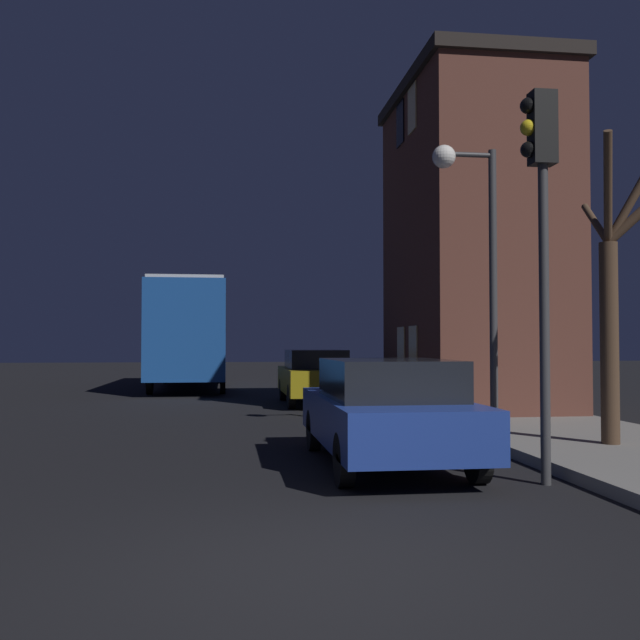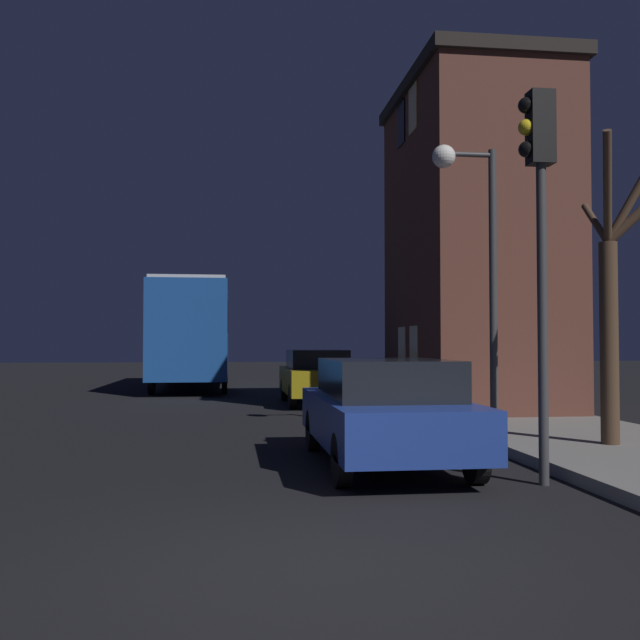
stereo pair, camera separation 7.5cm
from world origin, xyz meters
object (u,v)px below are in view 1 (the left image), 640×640
Objects in this scene: bus at (191,328)px; traffic_light at (541,203)px; car_near_lane at (386,409)px; streetlamp at (472,230)px; bare_tree at (614,301)px; car_mid_lane at (315,376)px.

traffic_light is at bearing -75.20° from bus.
bus is 18.13m from car_near_lane.
car_near_lane is at bearing -131.13° from streetlamp.
bare_tree is at bearing -67.31° from bus.
traffic_light is 1.09× the size of car_mid_lane.
bare_tree is (2.11, 2.05, -1.05)m from traffic_light.
bus is at bearing 116.21° from car_mid_lane.
bus reaches higher than car_near_lane.
bare_tree is 1.03× the size of car_near_lane.
streetlamp is 1.10× the size of bare_tree.
streetlamp is 1.16× the size of car_mid_lane.
traffic_light is 11.99m from car_mid_lane.
bare_tree is 1.05× the size of car_mid_lane.
bus is at bearing 101.23° from car_near_lane.
car_mid_lane is at bearing 104.00° from streetlamp.
bare_tree is 4.04m from car_near_lane.
bus is at bearing 104.80° from traffic_light.
car_mid_lane is at bearing 96.49° from traffic_light.
bare_tree is at bearing -70.26° from car_mid_lane.
traffic_light is 3.44m from car_near_lane.
streetlamp is at bearing 48.87° from car_near_lane.
traffic_light is (-0.57, -4.04, -0.33)m from streetlamp.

